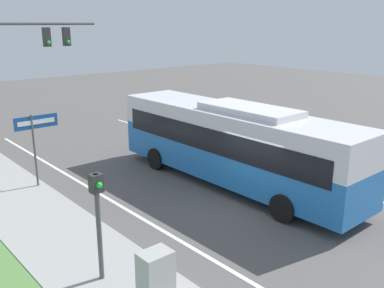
{
  "coord_description": "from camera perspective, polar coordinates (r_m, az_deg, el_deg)",
  "views": [
    {
      "loc": [
        -10.68,
        -8.88,
        6.11
      ],
      "look_at": [
        -0.34,
        3.05,
        1.64
      ],
      "focal_mm": 40.0,
      "sensor_mm": 36.0,
      "label": 1
    }
  ],
  "objects": [
    {
      "name": "lane_divider_far",
      "position": [
        17.89,
        16.2,
        -4.81
      ],
      "size": [
        0.14,
        30.0,
        0.01
      ],
      "color": "silver",
      "rests_on": "ground_plane"
    },
    {
      "name": "bus",
      "position": [
        16.45,
        5.41,
        0.43
      ],
      "size": [
        2.59,
        10.94,
        3.22
      ],
      "color": "#236BB7",
      "rests_on": "ground_plane"
    },
    {
      "name": "lane_divider_near",
      "position": [
        12.89,
        -2.13,
        -12.47
      ],
      "size": [
        0.14,
        30.0,
        0.01
      ],
      "color": "silver",
      "rests_on": "ground_plane"
    },
    {
      "name": "ground_plane",
      "position": [
        15.17,
        8.63,
        -8.13
      ],
      "size": [
        80.0,
        80.0,
        0.0
      ],
      "primitive_type": "plane",
      "color": "#565451"
    },
    {
      "name": "sidewalk",
      "position": [
        11.64,
        -12.55,
        -15.93
      ],
      "size": [
        2.8,
        80.0,
        0.12
      ],
      "color": "#9E9E99",
      "rests_on": "ground_plane"
    },
    {
      "name": "pedestrian_signal",
      "position": [
        10.3,
        -12.44,
        -8.55
      ],
      "size": [
        0.28,
        0.34,
        2.81
      ],
      "color": "#4C4C51",
      "rests_on": "ground_plane"
    },
    {
      "name": "utility_cabinet",
      "position": [
        9.78,
        -4.84,
        -17.43
      ],
      "size": [
        0.72,
        0.53,
        1.28
      ],
      "color": "#A8A8A3",
      "rests_on": "sidewalk"
    },
    {
      "name": "signal_gantry",
      "position": [
        21.83,
        -21.67,
        10.48
      ],
      "size": [
        5.58,
        0.41,
        6.34
      ],
      "color": "#4C4C51",
      "rests_on": "ground_plane"
    },
    {
      "name": "street_sign",
      "position": [
        16.94,
        -20.13,
        1.16
      ],
      "size": [
        1.64,
        0.08,
        2.88
      ],
      "color": "#4C4C51",
      "rests_on": "ground_plane"
    }
  ]
}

